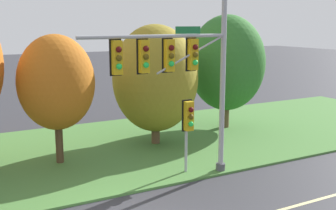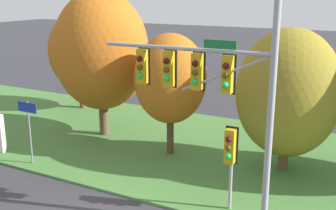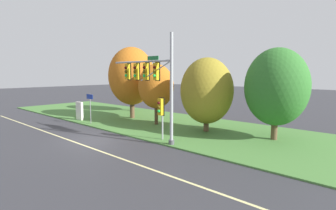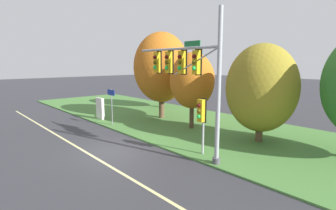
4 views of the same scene
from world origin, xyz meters
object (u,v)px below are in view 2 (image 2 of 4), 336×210
object	(u,v)px
pedestrian_signal_near_kerb	(230,151)
traffic_signal_mast	(211,87)
route_sign_post	(29,122)
tree_left_of_mast	(101,51)
tree_behind_signpost	(170,79)
tree_nearest_road	(80,51)
tree_mid_verge	(288,93)

from	to	relation	value
pedestrian_signal_near_kerb	traffic_signal_mast	bearing A→B (deg)	-145.96
traffic_signal_mast	route_sign_post	world-z (taller)	traffic_signal_mast
tree_left_of_mast	tree_behind_signpost	size ratio (longest dim) A/B	1.33
tree_nearest_road	tree_left_of_mast	distance (m)	5.91
tree_nearest_road	tree_left_of_mast	bearing A→B (deg)	-39.28
tree_nearest_road	tree_mid_verge	bearing A→B (deg)	-14.71
route_sign_post	tree_left_of_mast	size ratio (longest dim) A/B	0.38
pedestrian_signal_near_kerb	tree_nearest_road	world-z (taller)	tree_nearest_road
tree_nearest_road	tree_behind_signpost	size ratio (longest dim) A/B	1.10
traffic_signal_mast	tree_behind_signpost	distance (m)	5.85
pedestrian_signal_near_kerb	tree_nearest_road	xyz separation A→B (m)	(-13.46, 8.42, 1.54)
traffic_signal_mast	tree_nearest_road	size ratio (longest dim) A/B	1.20
traffic_signal_mast	tree_behind_signpost	world-z (taller)	traffic_signal_mast
pedestrian_signal_near_kerb	tree_nearest_road	size ratio (longest dim) A/B	0.49
tree_mid_verge	tree_behind_signpost	bearing A→B (deg)	-172.05
route_sign_post	tree_left_of_mast	distance (m)	5.53
route_sign_post	tree_nearest_road	distance (m)	9.67
route_sign_post	tree_mid_verge	xyz separation A→B (m)	(10.22, 4.82, 1.45)
tree_behind_signpost	tree_mid_verge	world-z (taller)	tree_mid_verge
tree_nearest_road	tree_mid_verge	xyz separation A→B (m)	(14.29, -3.75, -0.38)
route_sign_post	tree_left_of_mast	world-z (taller)	tree_left_of_mast
route_sign_post	tree_mid_verge	distance (m)	11.39
traffic_signal_mast	tree_mid_verge	bearing A→B (deg)	74.14
pedestrian_signal_near_kerb	route_sign_post	distance (m)	9.39
route_sign_post	tree_left_of_mast	xyz separation A→B (m)	(0.47, 4.86, 2.58)
pedestrian_signal_near_kerb	tree_behind_signpost	size ratio (longest dim) A/B	0.54
tree_behind_signpost	traffic_signal_mast	bearing A→B (deg)	-48.76
route_sign_post	tree_nearest_road	bearing A→B (deg)	115.41
route_sign_post	tree_nearest_road	xyz separation A→B (m)	(-4.07, 8.58, 1.83)
pedestrian_signal_near_kerb	tree_mid_verge	size ratio (longest dim) A/B	0.51
tree_left_of_mast	tree_behind_signpost	bearing A→B (deg)	-9.74
tree_left_of_mast	tree_mid_verge	bearing A→B (deg)	-0.23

